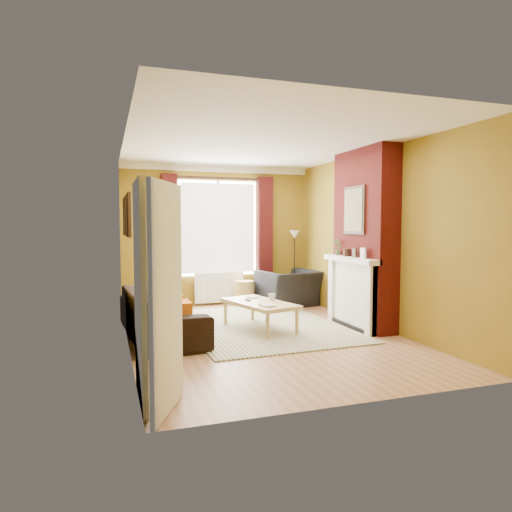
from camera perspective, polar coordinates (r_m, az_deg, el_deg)
name	(u,v)px	position (r m, az deg, el deg)	size (l,w,h in m)	color
ground	(261,334)	(6.86, 0.66, -9.77)	(5.50, 5.50, 0.00)	#916241
room_walls	(294,240)	(7.15, 4.71, 1.97)	(3.82, 5.54, 2.83)	olive
striped_rug	(260,325)	(7.44, 0.47, -8.61)	(2.51, 3.41, 0.02)	#366497
sofa	(161,313)	(6.83, -11.78, -7.04)	(2.30, 0.90, 0.67)	black
armchair	(289,288)	(9.16, 4.11, -4.03)	(1.09, 0.95, 0.71)	black
coffee_table	(259,305)	(7.07, 0.43, -6.10)	(0.99, 1.45, 0.44)	tan
wicker_stool	(244,293)	(9.19, -1.50, -4.67)	(0.50, 0.50, 0.50)	#A58247
floor_lamp	(295,246)	(9.47, 4.84, 1.29)	(0.24, 0.24, 1.50)	black
book_a	(262,306)	(6.65, 0.76, -6.24)	(0.18, 0.24, 0.02)	#999999
book_b	(247,297)	(7.48, -1.14, -5.10)	(0.19, 0.26, 0.02)	#999999
mug	(272,297)	(7.20, 1.99, -5.13)	(0.11, 0.11, 0.10)	#999999
tv_remote	(247,300)	(7.17, -1.09, -5.50)	(0.06, 0.15, 0.02)	#252528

